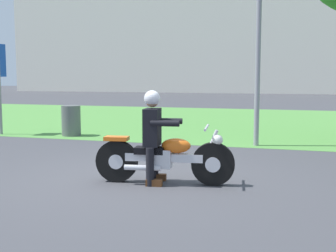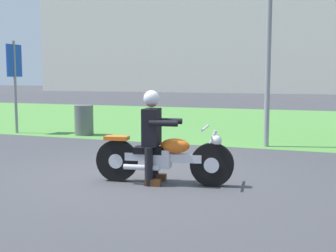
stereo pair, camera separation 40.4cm
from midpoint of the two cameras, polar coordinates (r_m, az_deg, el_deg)
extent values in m
plane|color=#424247|center=(7.10, -5.37, -6.62)|extent=(120.00, 120.00, 0.00)
cube|color=#549342|center=(16.11, 7.46, 0.69)|extent=(60.00, 12.00, 0.01)
cube|color=silver|center=(46.67, 14.32, 12.54)|extent=(57.17, 8.00, 13.45)
cylinder|color=black|center=(6.49, 4.10, -4.97)|extent=(0.65, 0.21, 0.64)
cylinder|color=silver|center=(6.49, 4.10, -4.97)|extent=(0.24, 0.17, 0.22)
cylinder|color=black|center=(6.76, -8.38, -4.55)|extent=(0.65, 0.21, 0.64)
cylinder|color=silver|center=(6.76, -8.38, -4.55)|extent=(0.24, 0.17, 0.22)
cube|color=silver|center=(6.57, -2.28, -4.10)|extent=(1.18, 0.30, 0.12)
cube|color=silver|center=(6.58, -2.70, -4.26)|extent=(0.35, 0.28, 0.28)
ellipsoid|color=orange|center=(6.51, -0.73, -2.59)|extent=(0.47, 0.30, 0.22)
cube|color=black|center=(6.60, -4.16, -3.18)|extent=(0.47, 0.30, 0.10)
cube|color=orange|center=(6.71, -8.43, -1.61)|extent=(0.38, 0.25, 0.06)
cylinder|color=silver|center=(6.44, 3.67, -2.78)|extent=(0.26, 0.08, 0.53)
cylinder|color=silver|center=(6.41, 3.25, -0.21)|extent=(0.13, 0.66, 0.04)
sphere|color=white|center=(6.42, 4.66, -1.83)|extent=(0.16, 0.16, 0.16)
cylinder|color=silver|center=(6.53, -5.11, -5.44)|extent=(0.56, 0.16, 0.08)
cylinder|color=black|center=(6.80, -3.47, -4.73)|extent=(0.12, 0.12, 0.57)
cube|color=#593319|center=(6.84, -2.96, -6.68)|extent=(0.25, 0.13, 0.10)
cylinder|color=black|center=(6.46, -4.16, -5.34)|extent=(0.12, 0.12, 0.57)
cube|color=#593319|center=(6.50, -3.62, -7.38)|extent=(0.25, 0.13, 0.10)
cube|color=black|center=(6.54, -3.84, -0.17)|extent=(0.27, 0.41, 0.56)
cylinder|color=black|center=(6.65, -1.68, 0.65)|extent=(0.43, 0.15, 0.09)
cylinder|color=black|center=(6.32, -2.24, 0.34)|extent=(0.43, 0.15, 0.09)
sphere|color=tan|center=(6.51, -3.87, 3.33)|extent=(0.20, 0.20, 0.20)
sphere|color=silver|center=(6.50, -3.87, 3.60)|extent=(0.24, 0.24, 0.24)
cylinder|color=gray|center=(10.39, 10.65, 15.14)|extent=(0.12, 0.12, 6.39)
cylinder|color=#595E5B|center=(12.22, -13.42, 0.67)|extent=(0.51, 0.51, 0.82)
camera|label=1|loc=(0.20, -91.73, -0.19)|focal=46.86mm
camera|label=2|loc=(0.20, 88.27, 0.19)|focal=46.86mm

